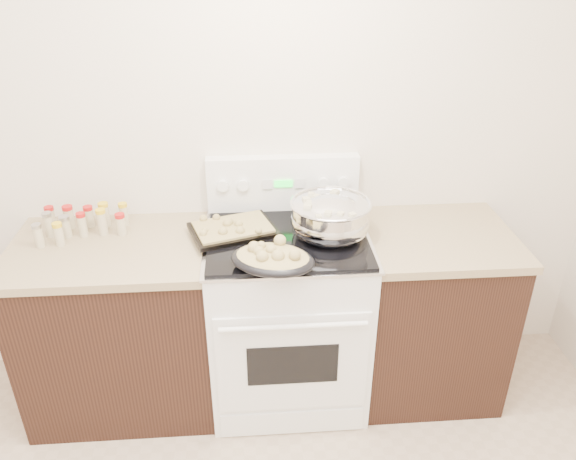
{
  "coord_description": "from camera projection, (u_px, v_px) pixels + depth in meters",
  "views": [
    {
      "loc": [
        0.18,
        -0.88,
        2.22
      ],
      "look_at": [
        0.35,
        1.37,
        1.0
      ],
      "focal_mm": 35.0,
      "sensor_mm": 36.0,
      "label": 1
    }
  ],
  "objects": [
    {
      "name": "room_shell",
      "position": [
        150.0,
        254.0,
        1.0
      ],
      "size": [
        4.1,
        3.6,
        2.75
      ],
      "color": "silver",
      "rests_on": "ground"
    },
    {
      "name": "counter_left",
      "position": [
        122.0,
        324.0,
        2.82
      ],
      "size": [
        0.93,
        0.67,
        0.92
      ],
      "color": "black",
      "rests_on": "ground"
    },
    {
      "name": "counter_right",
      "position": [
        427.0,
        311.0,
        2.92
      ],
      "size": [
        0.73,
        0.67,
        0.92
      ],
      "color": "black",
      "rests_on": "ground"
    },
    {
      "name": "kitchen_range",
      "position": [
        287.0,
        313.0,
        2.85
      ],
      "size": [
        0.78,
        0.73,
        1.22
      ],
      "color": "white",
      "rests_on": "ground"
    },
    {
      "name": "mixing_bowl",
      "position": [
        330.0,
        218.0,
        2.6
      ],
      "size": [
        0.44,
        0.44,
        0.22
      ],
      "color": "silver",
      "rests_on": "kitchen_range"
    },
    {
      "name": "roasting_pan",
      "position": [
        273.0,
        258.0,
        2.36
      ],
      "size": [
        0.42,
        0.35,
        0.12
      ],
      "color": "black",
      "rests_on": "kitchen_range"
    },
    {
      "name": "baking_sheet",
      "position": [
        232.0,
        228.0,
        2.65
      ],
      "size": [
        0.45,
        0.37,
        0.06
      ],
      "color": "black",
      "rests_on": "kitchen_range"
    },
    {
      "name": "wooden_spoon",
      "position": [
        283.0,
        255.0,
        2.45
      ],
      "size": [
        0.04,
        0.25,
        0.04
      ],
      "color": "tan",
      "rests_on": "kitchen_range"
    },
    {
      "name": "blue_ladle",
      "position": [
        338.0,
        234.0,
        2.58
      ],
      "size": [
        0.18,
        0.22,
        0.09
      ],
      "color": "#99C8E5",
      "rests_on": "kitchen_range"
    },
    {
      "name": "spice_jars",
      "position": [
        80.0,
        222.0,
        2.67
      ],
      "size": [
        0.4,
        0.24,
        0.13
      ],
      "color": "#BFB28C",
      "rests_on": "counter_left"
    }
  ]
}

